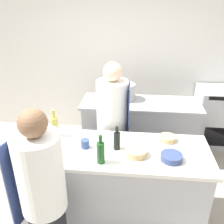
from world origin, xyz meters
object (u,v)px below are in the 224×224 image
object	(u,v)px
chef_at_stove	(113,127)
bottle_olive_oil	(101,152)
bowl_prep_small	(167,138)
bowl_ceramic_blue	(171,157)
stockpot	(124,92)
cup	(85,144)
bottle_vinegar	(117,140)
bowl_mixing_large	(136,152)
bottle_wine	(55,126)
chef_at_prep_near	(44,200)

from	to	relation	value
chef_at_stove	bottle_olive_oil	world-z (taller)	chef_at_stove
bowl_prep_small	bowl_ceramic_blue	world-z (taller)	bowl_ceramic_blue
bowl_prep_small	stockpot	xyz separation A→B (m)	(-0.53, 1.12, 0.09)
bowl_prep_small	cup	xyz separation A→B (m)	(-0.85, -0.22, 0.02)
chef_at_stove	bowl_ceramic_blue	bearing A→B (deg)	38.83
cup	bottle_olive_oil	bearing A→B (deg)	-50.04
bottle_vinegar	bowl_prep_small	bearing A→B (deg)	21.46
stockpot	cup	bearing A→B (deg)	-103.76
bottle_vinegar	bowl_prep_small	xyz separation A→B (m)	(0.53, 0.21, -0.07)
bowl_mixing_large	bowl_ceramic_blue	world-z (taller)	bowl_mixing_large
bottle_olive_oil	stockpot	xyz separation A→B (m)	(0.13, 1.57, 0.00)
chef_at_stove	bowl_prep_small	world-z (taller)	chef_at_stove
bottle_olive_oil	stockpot	distance (m)	1.58
chef_at_stove	bottle_wine	size ratio (longest dim) A/B	5.25
chef_at_prep_near	stockpot	xyz separation A→B (m)	(0.55, 1.99, 0.22)
bottle_olive_oil	chef_at_prep_near	bearing A→B (deg)	-134.66
chef_at_stove	bowl_prep_small	xyz separation A→B (m)	(0.63, -0.41, 0.13)
chef_at_prep_near	chef_at_stove	size ratio (longest dim) A/B	0.99
chef_at_stove	bowl_prep_small	size ratio (longest dim) A/B	9.51
chef_at_stove	cup	xyz separation A→B (m)	(-0.22, -0.63, 0.14)
bottle_vinegar	bowl_mixing_large	xyz separation A→B (m)	(0.20, -0.09, -0.07)
bowl_mixing_large	chef_at_stove	bearing A→B (deg)	112.83
chef_at_prep_near	bowl_prep_small	size ratio (longest dim) A/B	9.42
cup	chef_at_prep_near	bearing A→B (deg)	-108.53
chef_at_prep_near	chef_at_stove	bearing A→B (deg)	-3.85
chef_at_stove	bottle_olive_oil	size ratio (longest dim) A/B	5.63
bottle_vinegar	stockpot	size ratio (longest dim) A/B	0.80
bowl_prep_small	stockpot	size ratio (longest dim) A/B	0.54
bottle_olive_oil	stockpot	size ratio (longest dim) A/B	0.92
bowl_prep_small	cup	bearing A→B (deg)	-165.73
bottle_vinegar	bowl_mixing_large	bearing A→B (deg)	-24.37
chef_at_stove	stockpot	size ratio (longest dim) A/B	5.18
bowl_mixing_large	bowl_ceramic_blue	bearing A→B (deg)	-8.11
chef_at_stove	bowl_ceramic_blue	xyz separation A→B (m)	(0.63, -0.76, 0.13)
chef_at_prep_near	bottle_olive_oil	world-z (taller)	chef_at_prep_near
bowl_ceramic_blue	cup	distance (m)	0.87
bottle_wine	bowl_ceramic_blue	world-z (taller)	bottle_wine
bottle_wine	bowl_ceramic_blue	bearing A→B (deg)	-14.77
bottle_wine	bowl_prep_small	xyz separation A→B (m)	(1.23, 0.02, -0.10)
chef_at_stove	bottle_vinegar	world-z (taller)	chef_at_stove
chef_at_prep_near	cup	bearing A→B (deg)	-3.31
chef_at_stove	bottle_olive_oil	distance (m)	0.89
bowl_ceramic_blue	chef_at_stove	bearing A→B (deg)	129.87
bowl_prep_small	stockpot	world-z (taller)	stockpot
chef_at_stove	bottle_wine	bearing A→B (deg)	-55.02
bottle_vinegar	stockpot	world-z (taller)	bottle_vinegar
chef_at_stove	bottle_wine	distance (m)	0.77
chef_at_stove	bowl_ceramic_blue	world-z (taller)	chef_at_stove
bowl_mixing_large	stockpot	distance (m)	1.43
bottle_olive_oil	bowl_prep_small	size ratio (longest dim) A/B	1.69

